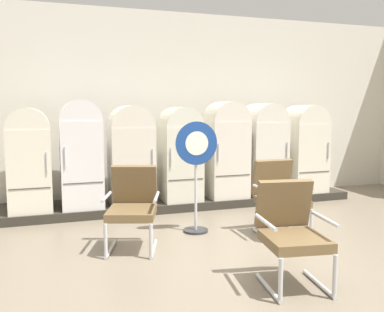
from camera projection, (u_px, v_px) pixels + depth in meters
The scene contains 14 objects.
ground at pixel (271, 276), 4.13m from camera, with size 12.00×10.00×0.05m, color #7D705D.
back_wall at pixel (170, 106), 7.39m from camera, with size 11.76×0.12×3.23m.
display_plinth at pixel (180, 202), 6.97m from camera, with size 5.87×0.95×0.13m, color #312D25.
refrigerator_0 at pixel (30, 156), 6.06m from camera, with size 0.59×0.71×1.48m.
refrigerator_1 at pixel (81, 150), 6.26m from camera, with size 0.60×0.66×1.59m.
refrigerator_2 at pixel (131, 152), 6.48m from camera, with size 0.66×0.63×1.51m.
refrigerator_3 at pixel (180, 151), 6.76m from camera, with size 0.60×0.69×1.49m.
refrigerator_4 at pixel (226, 147), 6.98m from camera, with size 0.64×0.63×1.58m.
refrigerator_5 at pixel (263, 146), 7.25m from camera, with size 0.63×0.73×1.55m.
refrigerator_6 at pixel (304, 146), 7.48m from camera, with size 0.64×0.68×1.52m.
armchair_left at pixel (133, 204), 4.83m from camera, with size 0.72×0.79×0.94m.
armchair_right at pixel (279, 194), 5.38m from camera, with size 0.60×0.67×0.94m.
armchair_center at pixel (291, 229), 3.84m from camera, with size 0.66×0.73×0.94m.
sign_stand at pixel (196, 174), 5.42m from camera, with size 0.55×0.32×1.44m.
Camera 1 is at (-2.00, -3.52, 1.62)m, focal length 39.61 mm.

